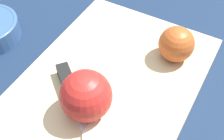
{
  "coord_description": "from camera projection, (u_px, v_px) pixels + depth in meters",
  "views": [
    {
      "loc": [
        0.29,
        0.23,
        0.45
      ],
      "look_at": [
        0.0,
        0.0,
        0.04
      ],
      "focal_mm": 50.0,
      "sensor_mm": 36.0,
      "label": 1
    }
  ],
  "objects": [
    {
      "name": "knife",
      "position": [
        69.0,
        85.0,
        0.54
      ],
      "size": [
        0.1,
        0.16,
        0.02
      ],
      "rotation": [
        0.0,
        0.0,
        1.05
      ],
      "color": "silver",
      "rests_on": "cutting_board"
    },
    {
      "name": "ground_plane",
      "position": [
        112.0,
        84.0,
        0.58
      ],
      "size": [
        4.0,
        4.0,
        0.0
      ],
      "primitive_type": "plane",
      "color": "#14233D"
    },
    {
      "name": "cutting_board",
      "position": [
        112.0,
        81.0,
        0.57
      ],
      "size": [
        0.43,
        0.36,
        0.02
      ],
      "color": "#D1B789",
      "rests_on": "ground_plane"
    },
    {
      "name": "apple_slice",
      "position": [
        102.0,
        137.0,
        0.48
      ],
      "size": [
        0.06,
        0.06,
        0.01
      ],
      "color": "beige",
      "rests_on": "cutting_board"
    },
    {
      "name": "apple_half_right",
      "position": [
        86.0,
        96.0,
        0.49
      ],
      "size": [
        0.08,
        0.08,
        0.08
      ],
      "rotation": [
        0.0,
        0.0,
        6.04
      ],
      "color": "red",
      "rests_on": "cutting_board"
    },
    {
      "name": "apple_half_left",
      "position": [
        176.0,
        44.0,
        0.58
      ],
      "size": [
        0.07,
        0.07,
        0.07
      ],
      "rotation": [
        0.0,
        0.0,
        5.02
      ],
      "color": "#AD4C1E",
      "rests_on": "cutting_board"
    }
  ]
}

